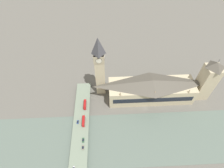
# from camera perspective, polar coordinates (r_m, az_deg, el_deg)

# --- Properties ---
(ground_plane) EXTENTS (600.00, 600.00, 0.00)m
(ground_plane) POSITION_cam_1_polar(r_m,az_deg,el_deg) (201.35, 10.62, -7.97)
(ground_plane) COLOR #605E56
(river_water) EXTENTS (55.13, 360.00, 0.30)m
(river_water) POSITION_cam_1_polar(r_m,az_deg,el_deg) (186.11, 12.43, -16.66)
(river_water) COLOR slate
(river_water) RESTS_ON ground_plane
(parliament_hall) EXTENTS (27.14, 94.68, 29.33)m
(parliament_hall) POSITION_cam_1_polar(r_m,az_deg,el_deg) (200.70, 12.66, -1.65)
(parliament_hall) COLOR #C1B28E
(parliament_hall) RESTS_ON ground_plane
(clock_tower) EXTENTS (11.42, 11.42, 75.85)m
(clock_tower) POSITION_cam_1_polar(r_m,az_deg,el_deg) (183.88, -4.08, 5.69)
(clock_tower) COLOR #C1B28E
(clock_tower) RESTS_ON ground_plane
(victoria_tower) EXTENTS (15.17, 15.17, 56.32)m
(victoria_tower) POSITION_cam_1_polar(r_m,az_deg,el_deg) (215.01, 28.58, 1.06)
(victoria_tower) COLOR #C1B28E
(victoria_tower) RESTS_ON ground_plane
(road_bridge) EXTENTS (142.27, 16.34, 4.18)m
(road_bridge) POSITION_cam_1_polar(r_m,az_deg,el_deg) (180.60, -10.46, -17.34)
(road_bridge) COLOR #5D6A59
(road_bridge) RESTS_ON ground_plane
(double_decker_bus_lead) EXTENTS (11.27, 2.58, 4.94)m
(double_decker_bus_lead) POSITION_cam_1_polar(r_m,az_deg,el_deg) (195.09, -8.80, -6.64)
(double_decker_bus_lead) COLOR red
(double_decker_bus_lead) RESTS_ON road_bridge
(double_decker_bus_mid) EXTENTS (11.43, 2.52, 4.70)m
(double_decker_bus_mid) POSITION_cam_1_polar(r_m,az_deg,el_deg) (184.83, -9.27, -11.86)
(double_decker_bus_mid) COLOR red
(double_decker_bus_mid) RESTS_ON road_bridge
(car_northbound_lead) EXTENTS (4.41, 1.83, 1.54)m
(car_northbound_lead) POSITION_cam_1_polar(r_m,az_deg,el_deg) (175.29, -9.45, -19.80)
(car_northbound_lead) COLOR slate
(car_northbound_lead) RESTS_ON road_bridge
(car_southbound_lead) EXTENTS (3.86, 1.87, 1.38)m
(car_southbound_lead) POSITION_cam_1_polar(r_m,az_deg,el_deg) (187.56, -11.13, -12.07)
(car_southbound_lead) COLOR navy
(car_southbound_lead) RESTS_ON road_bridge
(car_southbound_mid) EXTENTS (4.69, 1.90, 1.37)m
(car_southbound_mid) POSITION_cam_1_polar(r_m,az_deg,el_deg) (178.07, -9.37, -17.63)
(car_southbound_mid) COLOR #2D5638
(car_southbound_mid) RESTS_ON road_bridge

